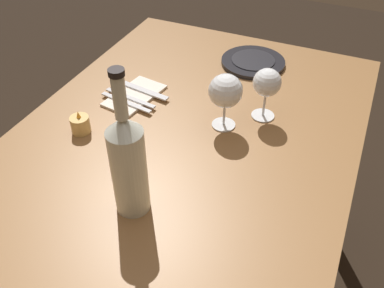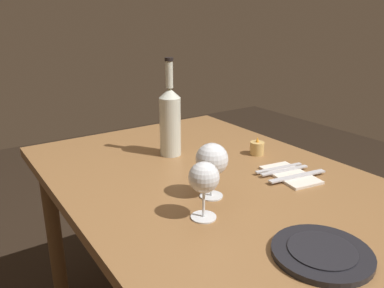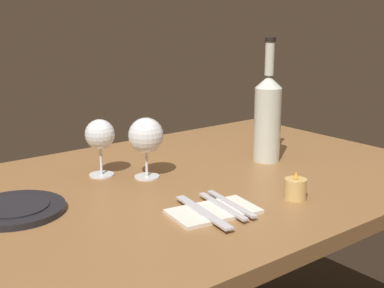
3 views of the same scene
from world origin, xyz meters
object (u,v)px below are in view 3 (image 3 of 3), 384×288
Objects in this scene: wine_glass_right at (146,137)px; fork_outer at (231,203)px; table_knife at (203,212)px; folded_napkin at (214,211)px; wine_bottle at (267,116)px; dinner_plate at (15,209)px; wine_glass_left at (100,136)px; fork_inner at (222,206)px; votive_candle at (295,189)px.

fork_outer is at bearing 94.94° from wine_glass_right.
folded_napkin is at bearing 180.00° from table_knife.
wine_bottle reaches higher than dinner_plate.
folded_napkin is (0.02, 0.30, -0.11)m from wine_glass_right.
wine_glass_right reaches higher than fork_outer.
wine_glass_right is 0.74× the size of dinner_plate.
wine_bottle reaches higher than table_knife.
wine_glass_right is at bearing -12.20° from wine_bottle.
table_knife is at bearing 94.62° from wine_glass_left.
fork_inner is at bearing 90.14° from wine_glass_right.
fork_inner is (-0.09, 0.39, -0.10)m from wine_glass_left.
wine_glass_left reaches higher than dinner_plate.
wine_glass_left is 0.41m from fork_outer.
wine_bottle is at bearing -148.63° from fork_inner.
fork_outer is 0.08m from table_knife.
wine_glass_right reaches higher than votive_candle.
dinner_plate is (0.72, -0.05, -0.12)m from wine_bottle.
wine_bottle is at bearing 176.04° from dinner_plate.
fork_inner is (-0.02, 0.00, 0.01)m from folded_napkin.
dinner_plate is 0.47m from fork_outer.
wine_glass_left is 0.12m from wine_glass_right.
table_knife is (0.03, 0.00, 0.01)m from folded_napkin.
wine_bottle is 1.64× the size of dinner_plate.
dinner_plate is at bearing -41.42° from table_knife.
votive_candle reaches higher than fork_inner.
wine_glass_left reaches higher than folded_napkin.
wine_glass_left is 0.74× the size of folded_napkin.
fork_inner is 0.03m from fork_outer.
wine_bottle is 0.34m from votive_candle.
table_knife is at bearing 27.87° from wine_bottle.
wine_glass_right is at bearing -89.86° from fork_inner.
wine_glass_right is at bearing 134.15° from wine_glass_left.
table_knife is (0.05, 0.00, 0.00)m from fork_inner.
fork_inner is 1.00× the size of fork_outer.
wine_glass_right reaches higher than fork_inner.
votive_candle reaches higher than dinner_plate.
wine_bottle is at bearing -150.31° from folded_napkin.
dinner_plate is (0.36, 0.03, -0.10)m from wine_glass_right.
fork_outer reaches higher than folded_napkin.
folded_napkin is 0.03m from fork_inner.
folded_napkin is 1.14× the size of fork_outer.
table_knife is at bearing 79.66° from wine_glass_right.
wine_glass_left reaches higher than table_knife.
wine_bottle reaches higher than votive_candle.
folded_napkin is 0.03m from table_knife.
wine_bottle reaches higher than fork_outer.
votive_candle is 0.33× the size of folded_napkin.
fork_outer is at bearing 180.00° from table_knife.
table_knife is at bearing 0.00° from fork_inner.
wine_glass_right is 0.37m from dinner_plate.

